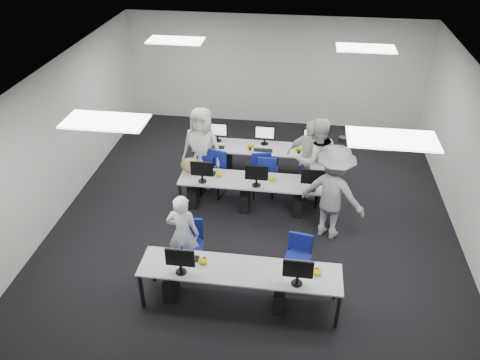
# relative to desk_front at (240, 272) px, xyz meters

# --- Properties ---
(room) EXTENTS (9.00, 9.02, 3.00)m
(room) POSITION_rel_desk_front_xyz_m (0.00, 2.40, 0.82)
(room) COLOR black
(room) RESTS_ON ground
(ceiling_panels) EXTENTS (5.20, 4.60, 0.02)m
(ceiling_panels) POSITION_rel_desk_front_xyz_m (0.00, 2.40, 2.30)
(ceiling_panels) COLOR white
(ceiling_panels) RESTS_ON room
(desk_front) EXTENTS (3.20, 0.70, 0.73)m
(desk_front) POSITION_rel_desk_front_xyz_m (0.00, 0.00, 0.00)
(desk_front) COLOR #AEB0B3
(desk_front) RESTS_ON ground
(desk_mid) EXTENTS (3.20, 0.70, 0.73)m
(desk_mid) POSITION_rel_desk_front_xyz_m (0.00, 2.60, 0.00)
(desk_mid) COLOR #AEB0B3
(desk_mid) RESTS_ON ground
(desk_back) EXTENTS (3.20, 0.70, 0.73)m
(desk_back) POSITION_rel_desk_front_xyz_m (0.00, 4.00, 0.00)
(desk_back) COLOR #AEB0B3
(desk_back) RESTS_ON ground
(equipment_front) EXTENTS (2.51, 0.41, 1.19)m
(equipment_front) POSITION_rel_desk_front_xyz_m (-0.19, -0.02, -0.32)
(equipment_front) COLOR #0D46B5
(equipment_front) RESTS_ON desk_front
(equipment_mid) EXTENTS (2.91, 0.41, 1.19)m
(equipment_mid) POSITION_rel_desk_front_xyz_m (-0.19, 2.58, -0.32)
(equipment_mid) COLOR white
(equipment_mid) RESTS_ON desk_mid
(equipment_back) EXTENTS (2.91, 0.41, 1.19)m
(equipment_back) POSITION_rel_desk_front_xyz_m (0.19, 4.02, -0.32)
(equipment_back) COLOR white
(equipment_back) RESTS_ON desk_back
(chair_0) EXTENTS (0.53, 0.57, 0.99)m
(chair_0) POSITION_rel_desk_front_xyz_m (-0.99, 0.64, -0.37)
(chair_0) COLOR navy
(chair_0) RESTS_ON ground
(chair_1) EXTENTS (0.49, 0.53, 0.87)m
(chair_1) POSITION_rel_desk_front_xyz_m (0.90, 0.67, -0.40)
(chair_1) COLOR navy
(chair_1) RESTS_ON ground
(chair_2) EXTENTS (0.58, 0.61, 0.96)m
(chair_2) POSITION_rel_desk_front_xyz_m (-1.01, 3.12, -0.38)
(chair_2) COLOR navy
(chair_2) RESTS_ON ground
(chair_3) EXTENTS (0.55, 0.58, 0.92)m
(chair_3) POSITION_rel_desk_front_xyz_m (0.05, 3.22, -0.39)
(chair_3) COLOR navy
(chair_3) RESTS_ON ground
(chair_4) EXTENTS (0.47, 0.50, 0.87)m
(chair_4) POSITION_rel_desk_front_xyz_m (1.06, 3.06, -0.41)
(chair_4) COLOR navy
(chair_4) RESTS_ON ground
(chair_5) EXTENTS (0.44, 0.47, 0.81)m
(chair_5) POSITION_rel_desk_front_xyz_m (-1.20, 3.47, -0.42)
(chair_5) COLOR navy
(chair_5) RESTS_ON ground
(chair_6) EXTENTS (0.45, 0.49, 0.91)m
(chair_6) POSITION_rel_desk_front_xyz_m (0.14, 3.43, -0.39)
(chair_6) COLOR navy
(chair_6) RESTS_ON ground
(chair_7) EXTENTS (0.51, 0.55, 0.94)m
(chair_7) POSITION_rel_desk_front_xyz_m (1.25, 3.54, -0.39)
(chair_7) COLOR navy
(chair_7) RESTS_ON ground
(handbag) EXTENTS (0.41, 0.27, 0.33)m
(handbag) POSITION_rel_desk_front_xyz_m (-1.42, 2.75, 0.21)
(handbag) COLOR #90684A
(handbag) RESTS_ON desk_mid
(student_0) EXTENTS (0.58, 0.39, 1.56)m
(student_0) POSITION_rel_desk_front_xyz_m (-1.08, 0.69, 0.10)
(student_0) COLOR beige
(student_0) RESTS_ON ground
(student_1) EXTENTS (1.10, 0.98, 1.87)m
(student_1) POSITION_rel_desk_front_xyz_m (1.17, 3.28, 0.25)
(student_1) COLOR beige
(student_1) RESTS_ON ground
(student_2) EXTENTS (1.01, 0.77, 1.86)m
(student_2) POSITION_rel_desk_front_xyz_m (-1.31, 3.45, 0.25)
(student_2) COLOR beige
(student_2) RESTS_ON ground
(student_3) EXTENTS (1.14, 0.83, 1.79)m
(student_3) POSITION_rel_desk_front_xyz_m (1.03, 3.33, 0.21)
(student_3) COLOR beige
(student_3) RESTS_ON ground
(photographer) EXTENTS (1.44, 1.16, 1.95)m
(photographer) POSITION_rel_desk_front_xyz_m (1.48, 2.00, 0.29)
(photographer) COLOR slate
(photographer) RESTS_ON ground
(dslr_camera) EXTENTS (0.20, 0.22, 0.10)m
(dslr_camera) POSITION_rel_desk_front_xyz_m (1.55, 2.17, 1.33)
(dslr_camera) COLOR black
(dslr_camera) RESTS_ON photographer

